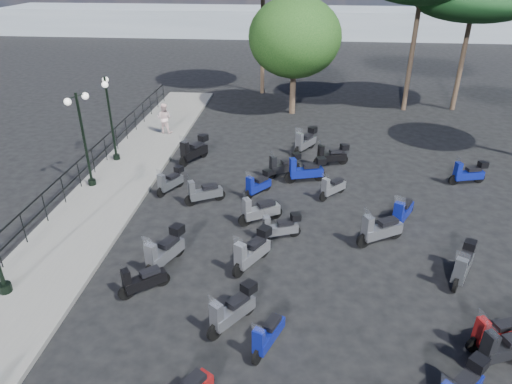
# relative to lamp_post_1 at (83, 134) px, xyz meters

# --- Properties ---
(ground) EXTENTS (120.00, 120.00, 0.00)m
(ground) POSITION_rel_lamp_post_1_xyz_m (7.42, -3.70, -2.35)
(ground) COLOR black
(ground) RESTS_ON ground
(sidewalk) EXTENTS (3.00, 30.00, 0.15)m
(sidewalk) POSITION_rel_lamp_post_1_xyz_m (0.92, -0.70, -2.28)
(sidewalk) COLOR slate
(sidewalk) RESTS_ON ground
(railing) EXTENTS (0.04, 26.04, 1.10)m
(railing) POSITION_rel_lamp_post_1_xyz_m (-0.38, -0.90, -1.46)
(railing) COLOR black
(railing) RESTS_ON sidewalk
(lamp_post_1) EXTENTS (0.59, 1.08, 3.86)m
(lamp_post_1) POSITION_rel_lamp_post_1_xyz_m (0.00, 0.00, 0.00)
(lamp_post_1) COLOR black
(lamp_post_1) RESTS_ON sidewalk
(lamp_post_2) EXTENTS (0.57, 1.07, 3.83)m
(lamp_post_2) POSITION_rel_lamp_post_1_xyz_m (0.04, 2.65, -0.02)
(lamp_post_2) COLOR black
(lamp_post_2) RESTS_ON sidewalk
(pedestrian_far) EXTENTS (0.84, 0.69, 1.60)m
(pedestrian_far) POSITION_rel_lamp_post_1_xyz_m (1.32, 6.36, -1.40)
(pedestrian_far) COLOR beige
(pedestrian_far) RESTS_ON sidewalk
(scooter_1) EXTENTS (1.26, 1.04, 1.23)m
(scooter_1) POSITION_rel_lamp_post_1_xyz_m (4.20, -6.23, -1.93)
(scooter_1) COLOR black
(scooter_1) RESTS_ON ground
(scooter_2) EXTENTS (0.96, 1.74, 1.47)m
(scooter_2) POSITION_rel_lamp_post_1_xyz_m (4.50, -4.94, -1.80)
(scooter_2) COLOR black
(scooter_2) RESTS_ON ground
(scooter_3) EXTENTS (1.49, 0.92, 1.30)m
(scooter_3) POSITION_rel_lamp_post_1_xyz_m (4.87, -0.85, -1.90)
(scooter_3) COLOR black
(scooter_3) RESTS_ON ground
(scooter_4) EXTENTS (0.87, 1.40, 1.21)m
(scooter_4) POSITION_rel_lamp_post_1_xyz_m (3.33, -0.01, -1.90)
(scooter_4) COLOR black
(scooter_4) RESTS_ON ground
(scooter_5) EXTENTS (1.12, 1.69, 1.48)m
(scooter_5) POSITION_rel_lamp_post_1_xyz_m (3.62, 3.07, -1.79)
(scooter_5) COLOR black
(scooter_5) RESTS_ON ground
(scooter_8) EXTENTS (0.77, 1.44, 1.21)m
(scooter_8) POSITION_rel_lamp_post_1_xyz_m (7.87, -7.97, -1.93)
(scooter_8) COLOR black
(scooter_8) RESTS_ON ground
(scooter_9) EXTENTS (1.53, 1.02, 1.37)m
(scooter_9) POSITION_rel_lamp_post_1_xyz_m (7.14, -2.07, -1.88)
(scooter_9) COLOR black
(scooter_9) RESTS_ON ground
(scooter_10) EXTENTS (1.49, 0.97, 1.31)m
(scooter_10) POSITION_rel_lamp_post_1_xyz_m (7.84, 1.89, -1.86)
(scooter_10) COLOR black
(scooter_10) RESTS_ON ground
(scooter_11) EXTENTS (1.11, 1.61, 1.44)m
(scooter_11) POSITION_rel_lamp_post_1_xyz_m (8.76, 4.78, -1.81)
(scooter_11) COLOR black
(scooter_11) RESTS_ON ground
(scooter_13) EXTENTS (1.17, 1.45, 1.36)m
(scooter_13) POSITION_rel_lamp_post_1_xyz_m (6.92, -7.28, -1.84)
(scooter_13) COLOR black
(scooter_13) RESTS_ON ground
(scooter_14) EXTENTS (1.44, 0.74, 1.20)m
(scooter_14) POSITION_rel_lamp_post_1_xyz_m (7.93, -3.06, -1.90)
(scooter_14) COLOR black
(scooter_14) RESTS_ON ground
(scooter_15) EXTENTS (1.10, 1.61, 1.43)m
(scooter_15) POSITION_rel_lamp_post_1_xyz_m (7.15, -4.67, -1.82)
(scooter_15) COLOR black
(scooter_15) RESTS_ON ground
(scooter_16) EXTENTS (1.04, 1.29, 1.21)m
(scooter_16) POSITION_rel_lamp_post_1_xyz_m (6.90, 0.06, -1.90)
(scooter_16) COLOR black
(scooter_16) RESTS_ON ground
(scooter_17) EXTENTS (1.76, 0.76, 1.43)m
(scooter_17) POSITION_rel_lamp_post_1_xyz_m (8.78, 1.41, -1.82)
(scooter_17) COLOR black
(scooter_17) RESTS_ON ground
(scooter_20) EXTENTS (1.62, 0.86, 1.36)m
(scooter_20) POSITION_rel_lamp_post_1_xyz_m (13.39, -7.89, -1.88)
(scooter_20) COLOR black
(scooter_20) RESTS_ON ground
(scooter_21) EXTENTS (1.66, 1.07, 1.47)m
(scooter_21) POSITION_rel_lamp_post_1_xyz_m (11.23, -3.00, -1.84)
(scooter_21) COLOR black
(scooter_21) RESTS_ON ground
(scooter_22) EXTENTS (1.09, 1.16, 1.19)m
(scooter_22) POSITION_rel_lamp_post_1_xyz_m (9.83, 0.16, -1.94)
(scooter_22) COLOR black
(scooter_22) RESTS_ON ground
(scooter_23) EXTENTS (1.60, 0.77, 1.32)m
(scooter_23) POSITION_rel_lamp_post_1_xyz_m (9.95, 3.24, -1.86)
(scooter_23) COLOR black
(scooter_23) RESTS_ON ground
(scooter_26) EXTENTS (1.52, 0.75, 1.26)m
(scooter_26) POSITION_rel_lamp_post_1_xyz_m (13.37, -7.38, -1.92)
(scooter_26) COLOR black
(scooter_26) RESTS_ON ground
(scooter_27) EXTENTS (1.00, 1.57, 1.37)m
(scooter_27) POSITION_rel_lamp_post_1_xyz_m (13.37, -4.75, -1.84)
(scooter_27) COLOR black
(scooter_27) RESTS_ON ground
(scooter_28) EXTENTS (0.99, 1.59, 1.40)m
(scooter_28) POSITION_rel_lamp_post_1_xyz_m (12.19, -1.69, -1.87)
(scooter_28) COLOR black
(scooter_28) RESTS_ON ground
(scooter_29) EXTENTS (1.59, 0.68, 1.29)m
(scooter_29) POSITION_rel_lamp_post_1_xyz_m (15.55, 1.90, -1.87)
(scooter_29) COLOR black
(scooter_29) RESTS_ON ground
(broadleaf_tree) EXTENTS (5.30, 5.30, 6.69)m
(broadleaf_tree) POSITION_rel_lamp_post_1_xyz_m (7.94, 10.87, 2.08)
(broadleaf_tree) COLOR #38281E
(broadleaf_tree) RESTS_ON ground
(pine_1) EXTENTS (6.72, 6.72, 7.49)m
(pine_1) POSITION_rel_lamp_post_1_xyz_m (17.89, 12.59, 3.94)
(pine_1) COLOR #38281E
(pine_1) RESTS_ON ground
(distant_hills) EXTENTS (70.00, 8.00, 3.00)m
(distant_hills) POSITION_rel_lamp_post_1_xyz_m (7.42, 41.30, -0.85)
(distant_hills) COLOR gray
(distant_hills) RESTS_ON ground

